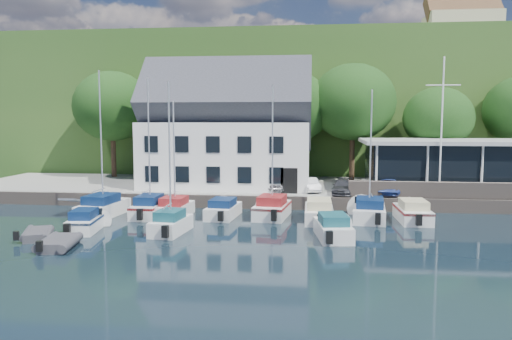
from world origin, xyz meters
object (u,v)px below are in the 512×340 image
(car_silver, at_px, (281,183))
(boat_r1_3, at_px, (223,208))
(car_blue, at_px, (388,186))
(boat_r1_4, at_px, (272,149))
(dinghy_0, at_px, (38,233))
(car_dgrey, at_px, (343,187))
(harbor_building, at_px, (228,136))
(boat_r2_0, at_px, (86,220))
(boat_r2_1, at_px, (170,160))
(boat_r1_5, at_px, (319,210))
(flagpole, at_px, (442,127))
(boat_r1_7, at_px, (413,210))
(car_white, at_px, (310,185))
(club_pavilion, at_px, (444,165))
(dinghy_1, at_px, (59,241))
(boat_r1_0, at_px, (101,148))
(boat_r1_6, at_px, (371,151))
(boat_r1_1, at_px, (149,149))
(boat_r1_2, at_px, (174,155))
(boat_r2_3, at_px, (333,226))

(car_silver, bearing_deg, boat_r1_3, -103.09)
(car_blue, bearing_deg, boat_r1_4, -139.14)
(dinghy_0, bearing_deg, car_dgrey, 11.83)
(harbor_building, xyz_separation_m, boat_r1_4, (4.53, -8.55, -0.57))
(boat_r2_0, xyz_separation_m, boat_r2_1, (5.33, 0.02, 3.72))
(car_silver, xyz_separation_m, boat_r1_5, (2.93, -6.78, -0.85))
(car_blue, relative_size, boat_r1_3, 0.67)
(car_dgrey, height_order, flagpole, flagpole)
(boat_r1_7, bearing_deg, harbor_building, 146.31)
(boat_r2_1, bearing_deg, boat_r1_5, 33.91)
(car_white, distance_m, boat_r1_7, 9.23)
(club_pavilion, bearing_deg, harbor_building, 178.41)
(car_white, height_order, car_blue, car_blue)
(car_dgrey, xyz_separation_m, dinghy_1, (-15.79, -14.21, -1.18))
(boat_r1_0, xyz_separation_m, boat_r2_0, (0.87, -4.64, -4.09))
(car_blue, relative_size, boat_r1_7, 0.64)
(car_blue, bearing_deg, boat_r1_6, -100.66)
(car_dgrey, relative_size, boat_r1_1, 0.40)
(boat_r1_2, bearing_deg, car_white, 36.57)
(boat_r2_0, relative_size, boat_r2_3, 0.90)
(club_pavilion, relative_size, car_silver, 3.74)
(car_silver, height_order, car_dgrey, car_silver)
(flagpole, relative_size, boat_r1_5, 1.61)
(boat_r1_1, height_order, dinghy_0, boat_r1_1)
(dinghy_1, bearing_deg, boat_r1_7, 15.13)
(dinghy_1, bearing_deg, boat_r2_1, 29.49)
(boat_r1_6, xyz_separation_m, boat_r2_0, (-17.60, -5.26, -3.99))
(boat_r2_3, height_order, dinghy_0, boat_r2_3)
(flagpole, height_order, boat_r2_0, flagpole)
(boat_r1_4, relative_size, boat_r1_7, 1.62)
(car_silver, relative_size, boat_r1_3, 0.63)
(flagpole, height_order, dinghy_0, flagpole)
(harbor_building, xyz_separation_m, dinghy_1, (-6.13, -17.94, -4.98))
(flagpole, bearing_deg, boat_r2_1, -151.63)
(boat_r1_4, height_order, boat_r1_6, boat_r1_4)
(club_pavilion, xyz_separation_m, boat_r1_4, (-13.47, -8.05, 1.73))
(car_silver, xyz_separation_m, boat_r1_6, (6.32, -6.15, 3.08))
(car_silver, bearing_deg, boat_r1_4, -75.48)
(car_silver, xyz_separation_m, dinghy_0, (-13.19, -13.51, -1.26))
(boat_r1_6, bearing_deg, boat_r2_0, -157.03)
(car_blue, bearing_deg, car_silver, -176.10)
(boat_r1_3, height_order, dinghy_0, boat_r1_3)
(flagpole, relative_size, dinghy_0, 3.55)
(car_silver, height_order, car_blue, car_blue)
(boat_r2_1, xyz_separation_m, dinghy_1, (-4.98, -4.00, -4.04))
(harbor_building, bearing_deg, car_blue, -14.98)
(boat_r1_7, distance_m, boat_r2_0, 21.07)
(boat_r2_3, relative_size, dinghy_1, 1.73)
(car_silver, height_order, boat_r1_2, boat_r1_2)
(boat_r1_7, height_order, boat_r2_1, boat_r2_1)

